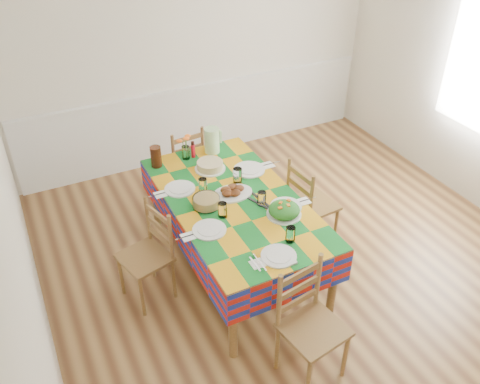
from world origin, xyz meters
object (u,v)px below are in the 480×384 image
green_pitcher (212,140)px  chair_right (309,205)px  dining_table (234,208)px  chair_near (310,326)px  tea_pitcher (156,157)px  meat_platter (232,192)px  chair_left (149,255)px  chair_far (184,164)px

green_pitcher → chair_right: size_ratio=0.27×
dining_table → chair_near: 1.27m
tea_pitcher → chair_right: size_ratio=0.22×
meat_platter → chair_near: 1.37m
meat_platter → chair_near: (-0.03, -1.32, -0.33)m
tea_pitcher → chair_near: tea_pitcher is taller
chair_left → chair_right: bearing=74.5°
chair_near → chair_far: chair_near is taller
green_pitcher → chair_left: (-0.96, -0.82, -0.46)m
meat_platter → chair_right: size_ratio=0.40×
tea_pitcher → chair_left: bearing=-115.0°
green_pitcher → meat_platter: bearing=-100.8°
meat_platter → dining_table: bearing=-103.7°
meat_platter → chair_right: (0.77, -0.08, -0.34)m
dining_table → chair_far: chair_far is taller
chair_far → chair_right: chair_right is taller
chair_near → chair_far: size_ratio=1.06×
chair_near → chair_right: size_ratio=1.03×
green_pitcher → chair_left: green_pitcher is taller
green_pitcher → chair_near: size_ratio=0.27×
dining_table → meat_platter: bearing=76.3°
meat_platter → chair_left: size_ratio=0.41×
dining_table → chair_near: size_ratio=2.08×
tea_pitcher → chair_right: 1.52m
tea_pitcher → green_pitcher: bearing=1.5°
dining_table → chair_left: size_ratio=2.22×
chair_left → chair_right: chair_right is taller
tea_pitcher → chair_near: (0.41, -2.07, -0.40)m
meat_platter → chair_near: chair_near is taller
chair_far → chair_near: bearing=84.2°
green_pitcher → chair_near: 2.13m
dining_table → meat_platter: (0.02, 0.08, 0.11)m
chair_right → chair_far: bearing=27.3°
chair_left → chair_right: size_ratio=0.96×
chair_far → chair_left: 1.47m
dining_table → tea_pitcher: bearing=117.0°
green_pitcher → chair_left: bearing=-139.3°
chair_far → chair_right: 1.48m
green_pitcher → chair_near: green_pitcher is taller
dining_table → chair_far: bearing=89.8°
tea_pitcher → chair_right: bearing=-34.3°
green_pitcher → chair_right: green_pitcher is taller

